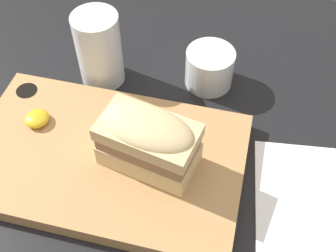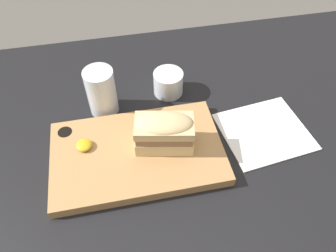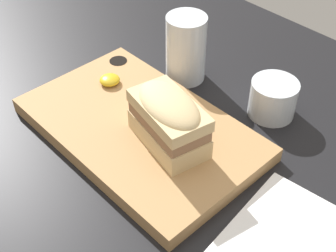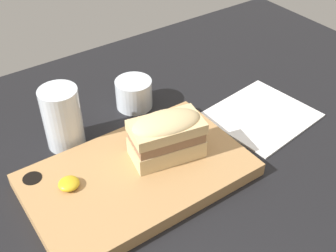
# 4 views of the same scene
# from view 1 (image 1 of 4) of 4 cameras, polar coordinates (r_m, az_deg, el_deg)

# --- Properties ---
(dining_table) EXTENTS (1.49, 1.05, 0.02)m
(dining_table) POSITION_cam_1_polar(r_m,az_deg,el_deg) (0.62, -3.04, -8.51)
(dining_table) COLOR black
(dining_table) RESTS_ON ground
(serving_board) EXTENTS (0.40, 0.24, 0.03)m
(serving_board) POSITION_cam_1_polar(r_m,az_deg,el_deg) (0.63, -8.44, -4.34)
(serving_board) COLOR tan
(serving_board) RESTS_ON dining_table
(sandwich) EXTENTS (0.14, 0.10, 0.09)m
(sandwich) POSITION_cam_1_polar(r_m,az_deg,el_deg) (0.56, -2.44, -1.96)
(sandwich) COLOR #DBBC84
(sandwich) RESTS_ON serving_board
(mustard_dollop) EXTENTS (0.04, 0.04, 0.01)m
(mustard_dollop) POSITION_cam_1_polar(r_m,az_deg,el_deg) (0.67, -17.33, 0.97)
(mustard_dollop) COLOR gold
(mustard_dollop) RESTS_ON serving_board
(water_glass) EXTENTS (0.08, 0.08, 0.13)m
(water_glass) POSITION_cam_1_polar(r_m,az_deg,el_deg) (0.72, -9.23, 9.70)
(water_glass) COLOR silver
(water_glass) RESTS_ON dining_table
(wine_glass) EXTENTS (0.08, 0.08, 0.07)m
(wine_glass) POSITION_cam_1_polar(r_m,az_deg,el_deg) (0.72, 5.63, 7.71)
(wine_glass) COLOR silver
(wine_glass) RESTS_ON dining_table
(napkin) EXTENTS (0.23, 0.21, 0.00)m
(napkin) POSITION_cam_1_polar(r_m,az_deg,el_deg) (0.64, 21.23, -9.68)
(napkin) COLOR white
(napkin) RESTS_ON dining_table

